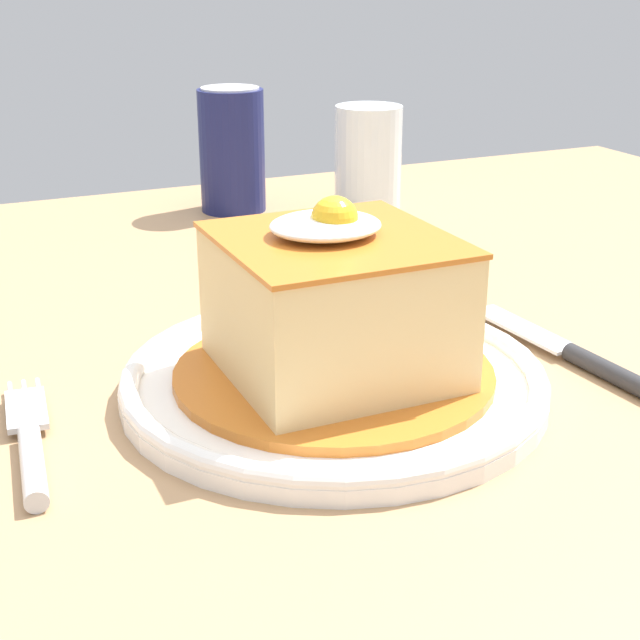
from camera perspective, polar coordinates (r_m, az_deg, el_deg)
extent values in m
cube|color=#A87F56|center=(0.65, -1.52, -2.54)|extent=(1.29, 0.92, 0.04)
cylinder|color=#A87F56|center=(1.38, 14.49, -6.74)|extent=(0.07, 0.07, 0.70)
cylinder|color=white|center=(0.56, 0.84, -4.03)|extent=(0.25, 0.25, 0.01)
torus|color=white|center=(0.56, 0.85, -3.34)|extent=(0.25, 0.25, 0.01)
cylinder|color=#C66B23|center=(0.56, 0.85, -3.28)|extent=(0.19, 0.19, 0.01)
cube|color=#E5C684|center=(0.54, 0.87, 0.80)|extent=(0.12, 0.13, 0.08)
cube|color=#C66B23|center=(0.53, 0.89, 4.95)|extent=(0.13, 0.13, 0.00)
ellipsoid|color=white|center=(0.53, 0.34, 5.81)|extent=(0.06, 0.06, 0.01)
sphere|color=yellow|center=(0.52, 0.90, 6.16)|extent=(0.03, 0.03, 0.03)
cylinder|color=silver|center=(0.50, -17.19, -8.46)|extent=(0.02, 0.08, 0.01)
cube|color=silver|center=(0.55, -17.53, -5.25)|extent=(0.03, 0.05, 0.00)
cylinder|color=silver|center=(0.58, -16.85, -4.09)|extent=(0.01, 0.03, 0.00)
cylinder|color=silver|center=(0.58, -17.64, -4.18)|extent=(0.01, 0.03, 0.00)
cylinder|color=silver|center=(0.58, -18.44, -4.28)|extent=(0.01, 0.03, 0.00)
cylinder|color=#262628|center=(0.60, 17.40, -3.09)|extent=(0.02, 0.08, 0.01)
cube|color=silver|center=(0.65, 12.32, -0.52)|extent=(0.03, 0.09, 0.00)
cylinder|color=#191E51|center=(0.96, -5.41, 10.27)|extent=(0.07, 0.07, 0.12)
cylinder|color=silver|center=(0.95, -5.54, 13.94)|extent=(0.06, 0.06, 0.00)
cylinder|color=#3F2314|center=(0.97, 2.93, 8.51)|extent=(0.06, 0.06, 0.06)
cylinder|color=silver|center=(0.96, 2.96, 9.88)|extent=(0.07, 0.07, 0.10)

